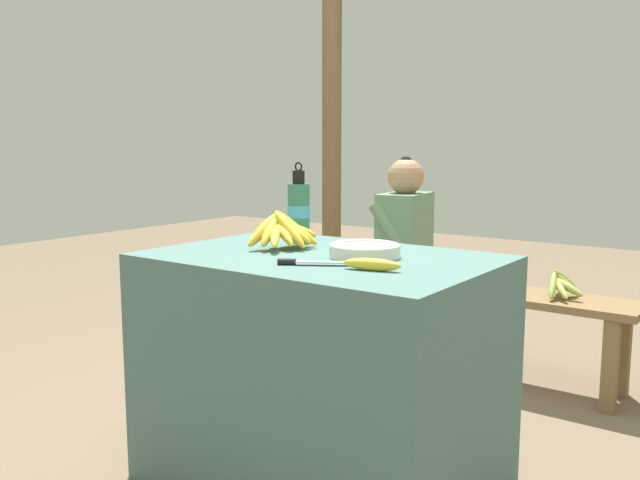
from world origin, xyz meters
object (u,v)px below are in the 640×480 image
seated_vendor (395,243)px  banana_bunch_green (561,284)px  serving_bowl (365,250)px  support_post_near (332,111)px  water_bottle (299,209)px  loose_banana_front (372,264)px  knife (303,262)px  wooden_bench (457,298)px  banana_bunch_ripe (285,230)px

seated_vendor → banana_bunch_green: seated_vendor is taller
serving_bowl → support_post_near: support_post_near is taller
banana_bunch_green → water_bottle: bearing=-122.6°
loose_banana_front → knife: bearing=-167.0°
wooden_bench → seated_vendor: seated_vendor is taller
seated_vendor → support_post_near: bearing=-37.4°
wooden_bench → seated_vendor: size_ratio=1.60×
serving_bowl → wooden_bench: size_ratio=0.13×
knife → banana_bunch_green: size_ratio=0.70×
wooden_bench → banana_bunch_green: banana_bunch_green is taller
water_bottle → banana_bunch_green: water_bottle is taller
serving_bowl → wooden_bench: (-0.25, 1.27, -0.43)m
water_bottle → knife: water_bottle is taller
loose_banana_front → seated_vendor: 1.60m
serving_bowl → banana_bunch_green: bearing=78.6°
loose_banana_front → support_post_near: bearing=128.0°
banana_bunch_ripe → wooden_bench: bearing=86.6°
wooden_bench → banana_bunch_ripe: bearing=-93.4°
serving_bowl → water_bottle: water_bottle is taller
seated_vendor → banana_bunch_green: (0.85, 0.04, -0.12)m
loose_banana_front → serving_bowl: bearing=127.4°
banana_bunch_ripe → seated_vendor: seated_vendor is taller
serving_bowl → knife: 0.24m
banana_bunch_ripe → loose_banana_front: banana_bunch_ripe is taller
serving_bowl → banana_bunch_ripe: bearing=-179.1°
banana_bunch_ripe → serving_bowl: size_ratio=1.39×
seated_vendor → loose_banana_front: bearing=108.7°
water_bottle → wooden_bench: (0.18, 1.07, -0.52)m
water_bottle → wooden_bench: 1.20m
serving_bowl → loose_banana_front: serving_bowl is taller
loose_banana_front → support_post_near: size_ratio=0.07×
serving_bowl → wooden_bench: bearing=101.1°
serving_bowl → loose_banana_front: 0.23m
serving_bowl → support_post_near: bearing=128.1°
serving_bowl → knife: (-0.07, -0.23, -0.01)m
water_bottle → knife: (0.35, -0.43, -0.10)m
banana_bunch_green → serving_bowl: bearing=-101.4°
loose_banana_front → banana_bunch_green: 1.49m
banana_bunch_ripe → knife: (0.25, -0.22, -0.05)m
water_bottle → knife: bearing=-51.0°
banana_bunch_ripe → knife: banana_bunch_ripe is taller
knife → wooden_bench: (-0.18, 1.50, -0.42)m
knife → support_post_near: 2.24m
banana_bunch_ripe → loose_banana_front: size_ratio=1.79×
water_bottle → seated_vendor: seated_vendor is taller
water_bottle → loose_banana_front: size_ratio=1.65×
banana_bunch_ripe → serving_bowl: (0.33, 0.01, -0.04)m
water_bottle → loose_banana_front: 0.69m
knife → seated_vendor: seated_vendor is taller
support_post_near → banana_bunch_ripe: bearing=-60.0°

